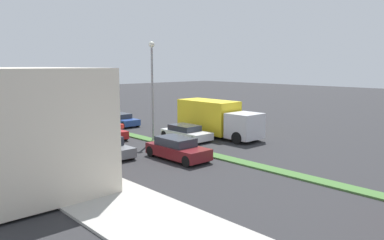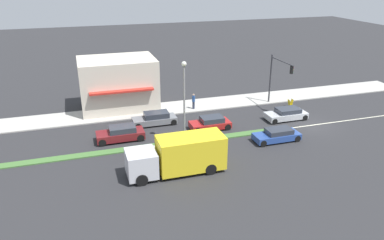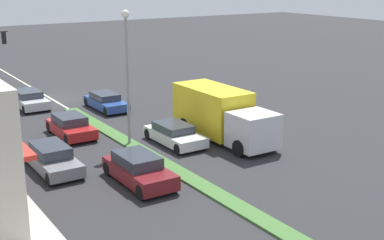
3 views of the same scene
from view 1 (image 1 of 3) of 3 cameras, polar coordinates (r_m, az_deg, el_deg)
name	(u,v)px [view 1 (image 1 of 3)]	position (r m, az deg, el deg)	size (l,w,h in m)	color
ground_plane	(195,151)	(25.21, 0.42, -4.82)	(160.00, 160.00, 0.00)	#2B2B2D
sidewalk_right	(70,180)	(19.90, -18.03, -8.68)	(4.00, 73.00, 0.12)	#B2AFA8
median_strip	(318,181)	(19.84, 18.71, -8.80)	(0.90, 46.00, 0.10)	#477538
lane_marking_center	(74,122)	(40.05, -17.48, -0.26)	(0.16, 60.00, 0.01)	beige
building_corner_store	(19,127)	(19.22, -24.85, -1.02)	(6.57, 8.24, 5.51)	beige
traffic_signal_main	(11,86)	(36.73, -25.89, 4.65)	(4.59, 0.34, 5.60)	#333338
street_lamp	(152,78)	(28.13, -6.10, 6.34)	(0.44, 0.44, 7.37)	gray
pedestrian	(30,135)	(27.80, -23.45, -2.10)	(0.34, 0.34, 1.73)	#282D42
warning_aframe_sign	(14,122)	(38.83, -25.55, -0.33)	(0.45, 0.53, 0.84)	yellow
delivery_truck	(216,118)	(30.35, 3.72, 0.24)	(2.44, 7.50, 2.87)	silver
sedan_maroon	(177,149)	(23.06, -2.25, -4.41)	(1.82, 4.29, 1.35)	maroon
coupe_blue	(120,120)	(36.47, -10.88, 0.06)	(1.73, 4.25, 1.17)	#284793
sedan_silver	(60,120)	(37.59, -19.48, 0.01)	(1.87, 4.32, 1.22)	#B7BABF
van_white	(186,133)	(28.97, -0.94, -1.95)	(1.85, 4.14, 1.15)	silver
hatchback_red	(105,131)	(30.12, -13.10, -1.68)	(1.82, 3.94, 1.26)	#AD1E1E
suv_grey	(105,146)	(24.54, -13.05, -3.95)	(1.74, 4.40, 1.28)	slate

